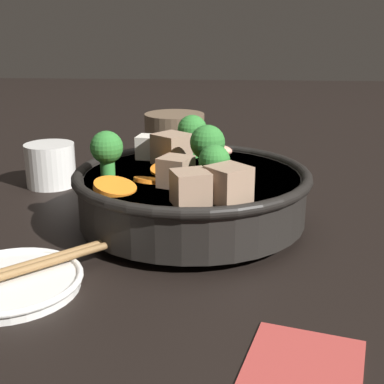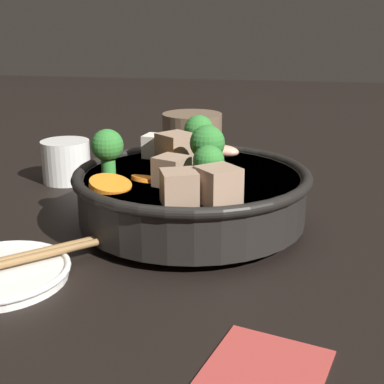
{
  "view_description": "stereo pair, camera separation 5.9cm",
  "coord_description": "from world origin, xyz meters",
  "px_view_note": "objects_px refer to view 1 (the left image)",
  "views": [
    {
      "loc": [
        -0.56,
        -0.04,
        0.22
      ],
      "look_at": [
        0.0,
        0.0,
        0.04
      ],
      "focal_mm": 50.0,
      "sensor_mm": 36.0,
      "label": 1
    },
    {
      "loc": [
        -0.55,
        -0.1,
        0.22
      ],
      "look_at": [
        0.0,
        0.0,
        0.04
      ],
      "focal_mm": 50.0,
      "sensor_mm": 36.0,
      "label": 2
    }
  ],
  "objects_px": {
    "side_saucer": "(10,282)",
    "tea_cup": "(50,164)",
    "chopsticks_pair": "(9,272)",
    "dark_mug": "(175,140)",
    "stirfry_bowl": "(191,189)"
  },
  "relations": [
    {
      "from": "stirfry_bowl",
      "to": "side_saucer",
      "type": "relative_size",
      "value": 2.08
    },
    {
      "from": "stirfry_bowl",
      "to": "dark_mug",
      "type": "distance_m",
      "value": 0.26
    },
    {
      "from": "tea_cup",
      "to": "dark_mug",
      "type": "relative_size",
      "value": 0.59
    },
    {
      "from": "side_saucer",
      "to": "tea_cup",
      "type": "distance_m",
      "value": 0.31
    },
    {
      "from": "tea_cup",
      "to": "chopsticks_pair",
      "type": "distance_m",
      "value": 0.31
    },
    {
      "from": "dark_mug",
      "to": "chopsticks_pair",
      "type": "xyz_separation_m",
      "value": [
        -0.42,
        0.1,
        -0.02
      ]
    },
    {
      "from": "stirfry_bowl",
      "to": "chopsticks_pair",
      "type": "distance_m",
      "value": 0.22
    },
    {
      "from": "side_saucer",
      "to": "tea_cup",
      "type": "bearing_deg",
      "value": 11.77
    },
    {
      "from": "tea_cup",
      "to": "dark_mug",
      "type": "bearing_deg",
      "value": -53.26
    },
    {
      "from": "side_saucer",
      "to": "tea_cup",
      "type": "height_order",
      "value": "tea_cup"
    },
    {
      "from": "tea_cup",
      "to": "dark_mug",
      "type": "xyz_separation_m",
      "value": [
        0.12,
        -0.16,
        0.01
      ]
    },
    {
      "from": "tea_cup",
      "to": "chopsticks_pair",
      "type": "relative_size",
      "value": 0.38
    },
    {
      "from": "side_saucer",
      "to": "dark_mug",
      "type": "xyz_separation_m",
      "value": [
        0.42,
        -0.1,
        0.03
      ]
    },
    {
      "from": "side_saucer",
      "to": "tea_cup",
      "type": "relative_size",
      "value": 1.84
    },
    {
      "from": "dark_mug",
      "to": "stirfry_bowl",
      "type": "bearing_deg",
      "value": -169.95
    }
  ]
}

